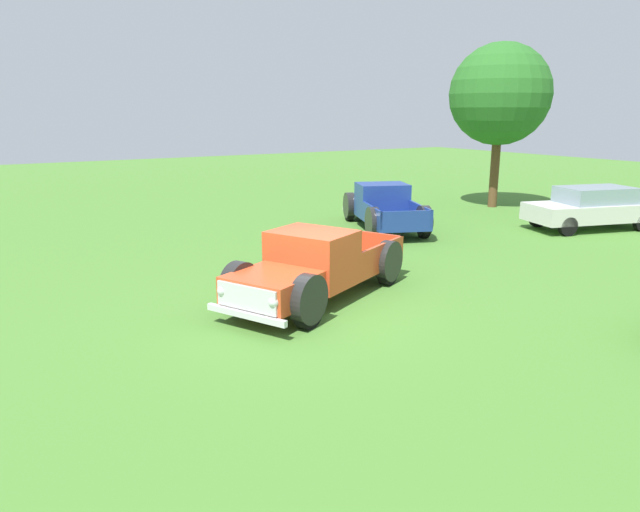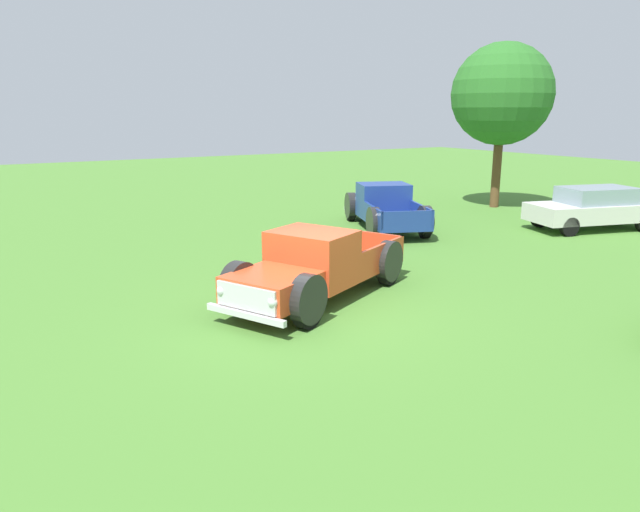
{
  "view_description": "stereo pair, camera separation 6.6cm",
  "coord_description": "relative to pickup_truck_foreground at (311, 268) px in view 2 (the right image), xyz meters",
  "views": [
    {
      "loc": [
        9.34,
        -5.54,
        3.84
      ],
      "look_at": [
        -0.68,
        0.55,
        0.9
      ],
      "focal_mm": 32.34,
      "sensor_mm": 36.0,
      "label": 1
    },
    {
      "loc": [
        9.38,
        -5.49,
        3.84
      ],
      "look_at": [
        -0.68,
        0.55,
        0.9
      ],
      "focal_mm": 32.34,
      "sensor_mm": 36.0,
      "label": 2
    }
  ],
  "objects": [
    {
      "name": "ground_plane",
      "position": [
        0.52,
        -0.23,
        -0.71
      ],
      "size": [
        80.0,
        80.0,
        0.0
      ],
      "primitive_type": "plane",
      "color": "#477A2D"
    },
    {
      "name": "pickup_truck_foreground",
      "position": [
        0.0,
        0.0,
        0.0
      ],
      "size": [
        3.65,
        5.12,
        1.49
      ],
      "color": "#D14723",
      "rests_on": "ground_plane"
    },
    {
      "name": "pickup_truck_behind_left",
      "position": [
        -5.64,
        6.1,
        0.01
      ],
      "size": [
        5.19,
        3.41,
        1.5
      ],
      "color": "navy",
      "rests_on": "ground_plane"
    },
    {
      "name": "sedan_distant_b",
      "position": [
        -1.71,
        11.92,
        0.03
      ],
      "size": [
        2.84,
        4.55,
        1.42
      ],
      "color": "silver",
      "rests_on": "ground_plane"
    },
    {
      "name": "oak_tree_east",
      "position": [
        -6.72,
        12.71,
        3.79
      ],
      "size": [
        4.01,
        4.01,
        6.53
      ],
      "color": "brown",
      "rests_on": "ground_plane"
    }
  ]
}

